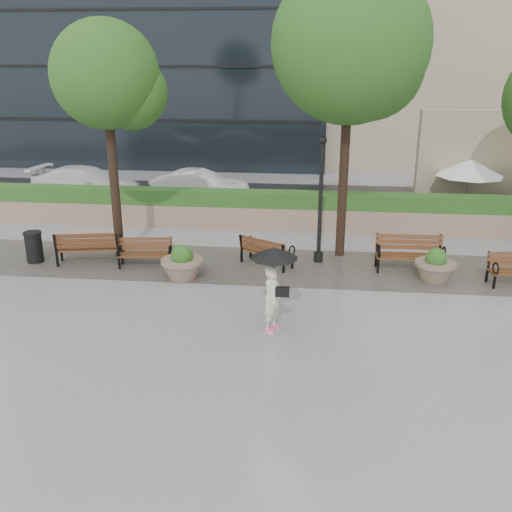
# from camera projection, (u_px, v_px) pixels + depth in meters

# --- Properties ---
(ground) EXTENTS (100.00, 100.00, 0.00)m
(ground) POSITION_uv_depth(u_px,v_px,m) (287.00, 309.00, 14.14)
(ground) COLOR gray
(ground) RESTS_ON ground
(cobble_strip) EXTENTS (28.00, 3.20, 0.01)m
(cobble_strip) POSITION_uv_depth(u_px,v_px,m) (293.00, 267.00, 16.95)
(cobble_strip) COLOR #383330
(cobble_strip) RESTS_ON ground
(hedge_wall) EXTENTS (24.00, 0.80, 1.35)m
(hedge_wall) POSITION_uv_depth(u_px,v_px,m) (298.00, 211.00, 20.48)
(hedge_wall) COLOR #91735D
(hedge_wall) RESTS_ON ground
(asphalt_street) EXTENTS (40.00, 7.00, 0.00)m
(asphalt_street) POSITION_uv_depth(u_px,v_px,m) (302.00, 202.00, 24.45)
(asphalt_street) COLOR black
(asphalt_street) RESTS_ON ground
(bench_0) EXTENTS (1.99, 1.09, 1.01)m
(bench_0) POSITION_uv_depth(u_px,v_px,m) (90.00, 254.00, 17.16)
(bench_0) COLOR brown
(bench_0) RESTS_ON ground
(bench_1) EXTENTS (1.63, 0.83, 0.84)m
(bench_1) POSITION_uv_depth(u_px,v_px,m) (146.00, 258.00, 16.93)
(bench_1) COLOR brown
(bench_1) RESTS_ON ground
(bench_2) EXTENTS (1.71, 1.38, 0.87)m
(bench_2) POSITION_uv_depth(u_px,v_px,m) (266.00, 257.00, 17.00)
(bench_2) COLOR brown
(bench_2) RESTS_ON ground
(bench_3) EXTENTS (1.94, 0.81, 1.03)m
(bench_3) POSITION_uv_depth(u_px,v_px,m) (409.00, 261.00, 16.56)
(bench_3) COLOR brown
(bench_3) RESTS_ON ground
(planter_left) EXTENTS (1.18, 1.18, 0.99)m
(planter_left) POSITION_uv_depth(u_px,v_px,m) (182.00, 266.00, 15.96)
(planter_left) COLOR #7F6B56
(planter_left) RESTS_ON ground
(planter_right) EXTENTS (1.12, 1.12, 0.94)m
(planter_right) POSITION_uv_depth(u_px,v_px,m) (435.00, 268.00, 15.84)
(planter_right) COLOR #7F6B56
(planter_right) RESTS_ON ground
(trash_bin) EXTENTS (0.54, 0.54, 0.90)m
(trash_bin) POSITION_uv_depth(u_px,v_px,m) (34.00, 248.00, 17.23)
(trash_bin) COLOR black
(trash_bin) RESTS_ON ground
(lamppost) EXTENTS (0.28, 0.28, 3.79)m
(lamppost) POSITION_uv_depth(u_px,v_px,m) (320.00, 209.00, 16.83)
(lamppost) COLOR black
(lamppost) RESTS_ON ground
(tree_0) EXTENTS (3.23, 3.09, 6.98)m
(tree_0) POSITION_uv_depth(u_px,v_px,m) (112.00, 80.00, 16.29)
(tree_0) COLOR black
(tree_0) RESTS_ON ground
(tree_1) EXTENTS (4.47, 4.47, 8.50)m
(tree_1) POSITION_uv_depth(u_px,v_px,m) (355.00, 50.00, 15.99)
(tree_1) COLOR black
(tree_1) RESTS_ON ground
(patio_umb_white) EXTENTS (2.50, 2.50, 2.30)m
(patio_umb_white) POSITION_uv_depth(u_px,v_px,m) (470.00, 168.00, 21.11)
(patio_umb_white) COLOR black
(patio_umb_white) RESTS_ON ground
(car_left) EXTENTS (5.12, 2.63, 1.42)m
(car_left) POSITION_uv_depth(u_px,v_px,m) (87.00, 184.00, 24.57)
(car_left) COLOR silver
(car_left) RESTS_ON ground
(car_right) EXTENTS (4.24, 1.88, 1.35)m
(car_right) POSITION_uv_depth(u_px,v_px,m) (200.00, 187.00, 24.15)
(car_right) COLOR silver
(car_right) RESTS_ON ground
(pedestrian) EXTENTS (1.08, 1.08, 1.98)m
(pedestrian) POSITION_uv_depth(u_px,v_px,m) (273.00, 281.00, 12.70)
(pedestrian) COLOR #EDE3C7
(pedestrian) RESTS_ON ground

